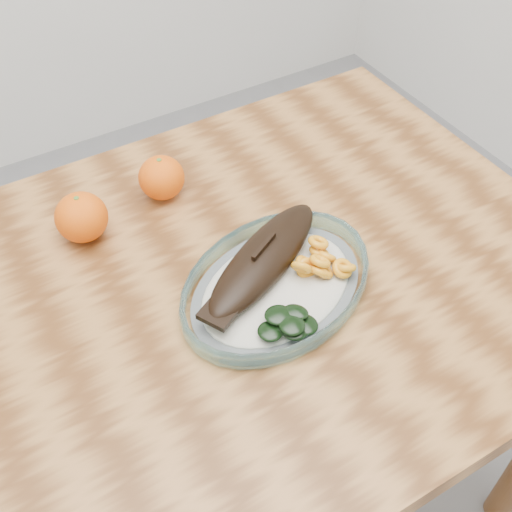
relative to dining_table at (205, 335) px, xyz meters
name	(u,v)px	position (x,y,z in m)	size (l,w,h in m)	color
ground	(221,502)	(0.00, 0.00, -0.65)	(3.00, 3.00, 0.00)	slate
dining_table	(205,335)	(0.00, 0.00, 0.00)	(1.20, 0.80, 0.75)	#5B3315
plated_meal	(276,281)	(0.10, -0.05, 0.12)	(0.71, 0.71, 0.08)	white
orange_left	(81,217)	(-0.10, 0.21, 0.14)	(0.08, 0.08, 0.08)	#EB4404
orange_right	(162,178)	(0.05, 0.23, 0.14)	(0.08, 0.08, 0.08)	#EB4404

